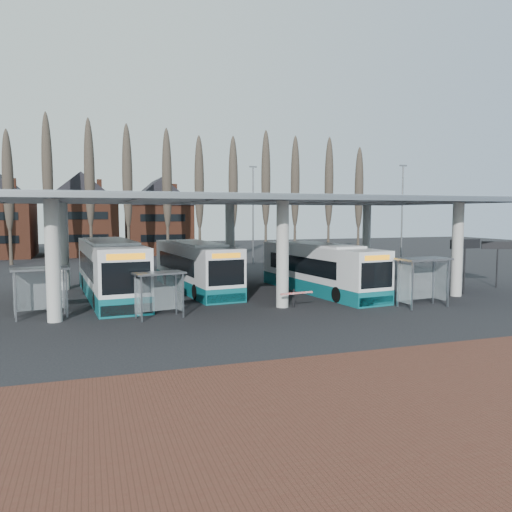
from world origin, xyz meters
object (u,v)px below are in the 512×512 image
object	(u,v)px
bus_2	(319,269)
shelter_1	(158,284)
bus_1	(195,267)
shelter_0	(40,281)
bus_0	(110,270)
shelter_2	(422,271)

from	to	relation	value
bus_2	shelter_1	size ratio (longest dim) A/B	4.43
bus_1	shelter_0	size ratio (longest dim) A/B	4.16
bus_1	shelter_1	xyz separation A→B (m)	(-3.64, -8.59, 0.13)
bus_2	shelter_0	size ratio (longest dim) A/B	4.11
bus_0	shelter_0	distance (m)	6.31
shelter_1	shelter_2	bearing A→B (deg)	-18.03
shelter_0	shelter_2	distance (m)	20.67
bus_2	shelter_2	xyz separation A→B (m)	(3.26, -6.54, 0.47)
bus_0	bus_1	distance (m)	5.89
bus_1	shelter_2	xyz separation A→B (m)	(10.98, -10.25, 0.45)
bus_1	bus_2	xyz separation A→B (m)	(7.72, -3.71, -0.02)
bus_2	shelter_0	distance (m)	17.31
bus_2	shelter_1	world-z (taller)	bus_2
shelter_0	shelter_2	size ratio (longest dim) A/B	0.94
bus_0	bus_1	xyz separation A→B (m)	(5.72, 1.38, -0.15)
bus_1	bus_2	size ratio (longest dim) A/B	1.01
bus_1	bus_2	distance (m)	8.56
bus_1	shelter_1	world-z (taller)	bus_1
shelter_0	shelter_1	distance (m)	6.07
bus_0	shelter_2	size ratio (longest dim) A/B	4.28
bus_0	shelter_1	distance (m)	7.50
bus_0	shelter_2	bearing A→B (deg)	-32.81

